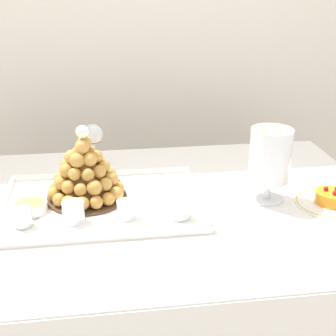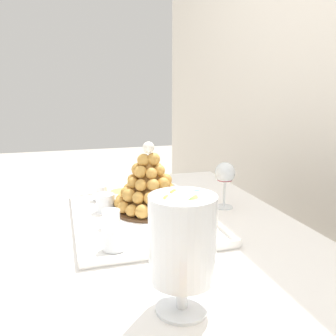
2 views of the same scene
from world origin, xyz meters
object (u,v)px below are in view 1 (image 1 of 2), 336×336
dessert_cup_mid_right (180,208)px  macaron_goblet (270,156)px  serving_tray (102,204)px  dessert_cup_centre (126,210)px  croquembouche (85,173)px  dessert_cup_mid_left (73,213)px  fruit_tart_plate (331,201)px  dessert_cup_left (22,218)px  creme_brulee_ramekin (30,207)px  wine_glass (93,136)px

dessert_cup_mid_right → macaron_goblet: 0.31m
serving_tray → dessert_cup_centre: size_ratio=11.17×
croquembouche → dessert_cup_mid_left: croquembouche is taller
croquembouche → dessert_cup_mid_right: 0.30m
dessert_cup_mid_left → fruit_tart_plate: size_ratio=0.29×
dessert_cup_left → dessert_cup_centre: (0.27, 0.00, 0.00)m
dessert_cup_mid_left → dessert_cup_left: bearing=-179.3°
dessert_cup_left → dessert_cup_mid_right: 0.42m
creme_brulee_ramekin → dessert_cup_left: bearing=-97.4°
dessert_cup_mid_left → wine_glass: 0.40m
croquembouche → macaron_goblet: size_ratio=1.01×
creme_brulee_ramekin → wine_glass: (0.17, 0.32, 0.09)m
creme_brulee_ramekin → macaron_goblet: bearing=-0.3°
dessert_cup_centre → fruit_tart_plate: size_ratio=0.25×
fruit_tart_plate → wine_glass: 0.79m
serving_tray → croquembouche: (-0.04, 0.04, 0.08)m
serving_tray → fruit_tart_plate: 0.66m
dessert_cup_centre → dessert_cup_mid_right: bearing=-4.9°
serving_tray → dessert_cup_mid_right: size_ratio=9.68×
serving_tray → dessert_cup_mid_right: dessert_cup_mid_right is taller
fruit_tart_plate → wine_glass: wine_glass is taller
dessert_cup_centre → croquembouche: bearing=128.4°
dessert_cup_centre → dessert_cup_mid_right: size_ratio=0.87×
croquembouche → creme_brulee_ramekin: size_ratio=2.48×
fruit_tart_plate → dessert_cup_left: bearing=-179.0°
dessert_cup_left → fruit_tart_plate: bearing=1.0°
dessert_cup_mid_right → serving_tray: bearing=152.0°
croquembouche → macaron_goblet: (0.53, -0.07, 0.05)m
dessert_cup_mid_right → fruit_tart_plate: bearing=3.2°
dessert_cup_centre → wine_glass: wine_glass is taller
dessert_cup_mid_right → macaron_goblet: size_ratio=0.26×
croquembouche → dessert_cup_centre: croquembouche is taller
dessert_cup_centre → wine_glass: bearing=102.6°
dessert_cup_mid_right → creme_brulee_ramekin: 0.42m
croquembouche → dessert_cup_mid_left: bearing=-102.9°
croquembouche → dessert_cup_mid_right: bearing=-30.6°
macaron_goblet → fruit_tart_plate: macaron_goblet is taller
creme_brulee_ramekin → wine_glass: 0.37m
serving_tray → dessert_cup_mid_left: bearing=-127.6°
dessert_cup_left → wine_glass: wine_glass is taller
wine_glass → dessert_cup_mid_left: bearing=-97.6°
dessert_cup_mid_right → creme_brulee_ramekin: (-0.41, 0.09, -0.01)m
croquembouche → wine_glass: size_ratio=1.50×
dessert_cup_mid_right → macaron_goblet: bearing=16.9°
serving_tray → dessert_cup_mid_right: bearing=-28.0°
macaron_goblet → wine_glass: (-0.51, 0.32, -0.02)m
croquembouche → creme_brulee_ramekin: bearing=-157.9°
macaron_goblet → creme_brulee_ramekin: bearing=179.7°
croquembouche → wine_glass: bearing=85.3°
macaron_goblet → dessert_cup_mid_left: bearing=-172.8°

